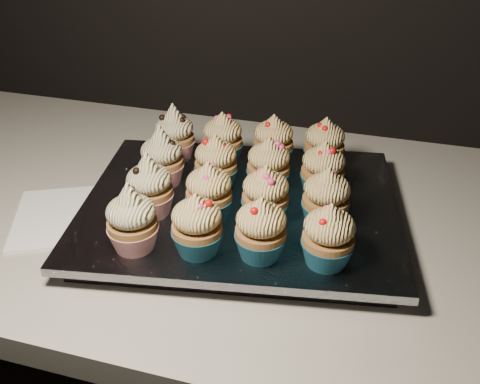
{
  "coord_description": "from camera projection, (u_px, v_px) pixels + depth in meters",
  "views": [
    {
      "loc": [
        0.27,
        1.06,
        1.35
      ],
      "look_at": [
        0.1,
        1.66,
        0.95
      ],
      "focal_mm": 40.0,
      "sensor_mm": 36.0,
      "label": 1
    }
  ],
  "objects": [
    {
      "name": "cupcake_14",
      "position": [
        273.0,
        142.0,
        0.83
      ],
      "size": [
        0.06,
        0.06,
        0.08
      ],
      "color": "#16546B",
      "rests_on": "foil_lining"
    },
    {
      "name": "worktop",
      "position": [
        185.0,
        209.0,
        0.84
      ],
      "size": [
        2.44,
        0.64,
        0.04
      ],
      "primitive_type": "cube",
      "color": "beige",
      "rests_on": "cabinet"
    },
    {
      "name": "napkin",
      "position": [
        69.0,
        216.0,
        0.78
      ],
      "size": [
        0.2,
        0.2,
        0.0
      ],
      "primitive_type": "cube",
      "rotation": [
        0.0,
        0.0,
        0.43
      ],
      "color": "white",
      "rests_on": "worktop"
    },
    {
      "name": "cupcake_8",
      "position": [
        162.0,
        159.0,
        0.78
      ],
      "size": [
        0.06,
        0.06,
        0.1
      ],
      "color": "#A61718",
      "rests_on": "foil_lining"
    },
    {
      "name": "cupcake_15",
      "position": [
        324.0,
        145.0,
        0.82
      ],
      "size": [
        0.06,
        0.06,
        0.08
      ],
      "color": "#16546B",
      "rests_on": "foil_lining"
    },
    {
      "name": "cupcake_7",
      "position": [
        326.0,
        199.0,
        0.69
      ],
      "size": [
        0.06,
        0.06,
        0.08
      ],
      "color": "#16546B",
      "rests_on": "foil_lining"
    },
    {
      "name": "cupcake_0",
      "position": [
        132.0,
        220.0,
        0.65
      ],
      "size": [
        0.06,
        0.06,
        0.1
      ],
      "color": "#A61718",
      "rests_on": "foil_lining"
    },
    {
      "name": "cupcake_1",
      "position": [
        197.0,
        226.0,
        0.64
      ],
      "size": [
        0.06,
        0.06,
        0.08
      ],
      "color": "#16546B",
      "rests_on": "foil_lining"
    },
    {
      "name": "cupcake_6",
      "position": [
        265.0,
        196.0,
        0.7
      ],
      "size": [
        0.06,
        0.06,
        0.08
      ],
      "color": "#16546B",
      "rests_on": "foil_lining"
    },
    {
      "name": "cupcake_5",
      "position": [
        209.0,
        193.0,
        0.7
      ],
      "size": [
        0.06,
        0.06,
        0.08
      ],
      "color": "#16546B",
      "rests_on": "foil_lining"
    },
    {
      "name": "cupcake_10",
      "position": [
        268.0,
        166.0,
        0.77
      ],
      "size": [
        0.06,
        0.06,
        0.08
      ],
      "color": "#16546B",
      "rests_on": "foil_lining"
    },
    {
      "name": "cupcake_12",
      "position": [
        175.0,
        135.0,
        0.84
      ],
      "size": [
        0.06,
        0.06,
        0.1
      ],
      "color": "#A61718",
      "rests_on": "foil_lining"
    },
    {
      "name": "cupcake_9",
      "position": [
        216.0,
        163.0,
        0.77
      ],
      "size": [
        0.06,
        0.06,
        0.08
      ],
      "color": "#16546B",
      "rests_on": "foil_lining"
    },
    {
      "name": "baking_tray",
      "position": [
        240.0,
        215.0,
        0.77
      ],
      "size": [
        0.45,
        0.37,
        0.02
      ],
      "primitive_type": "cube",
      "rotation": [
        0.0,
        0.0,
        0.16
      ],
      "color": "black",
      "rests_on": "worktop"
    },
    {
      "name": "cupcake_2",
      "position": [
        261.0,
        230.0,
        0.63
      ],
      "size": [
        0.06,
        0.06,
        0.08
      ],
      "color": "#16546B",
      "rests_on": "foil_lining"
    },
    {
      "name": "foil_lining",
      "position": [
        240.0,
        205.0,
        0.76
      ],
      "size": [
        0.49,
        0.41,
        0.01
      ],
      "primitive_type": "cube",
      "rotation": [
        0.0,
        0.0,
        0.16
      ],
      "color": "silver",
      "rests_on": "baking_tray"
    },
    {
      "name": "cupcake_3",
      "position": [
        328.0,
        237.0,
        0.62
      ],
      "size": [
        0.06,
        0.06,
        0.08
      ],
      "color": "#16546B",
      "rests_on": "foil_lining"
    },
    {
      "name": "cupcake_13",
      "position": [
        223.0,
        139.0,
        0.84
      ],
      "size": [
        0.06,
        0.06,
        0.08
      ],
      "color": "#16546B",
      "rests_on": "foil_lining"
    },
    {
      "name": "cupcake_11",
      "position": [
        323.0,
        170.0,
        0.76
      ],
      "size": [
        0.06,
        0.06,
        0.08
      ],
      "color": "#16546B",
      "rests_on": "foil_lining"
    },
    {
      "name": "cupcake_4",
      "position": [
        150.0,
        188.0,
        0.71
      ],
      "size": [
        0.06,
        0.06,
        0.1
      ],
      "color": "#A61718",
      "rests_on": "foil_lining"
    }
  ]
}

